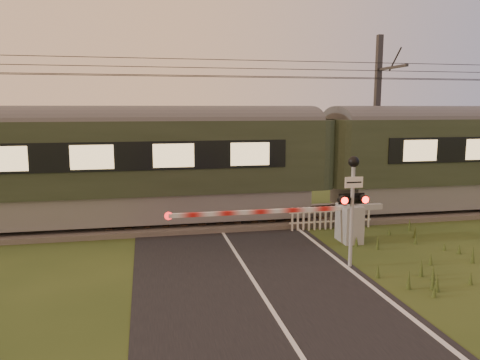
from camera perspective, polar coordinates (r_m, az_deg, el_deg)
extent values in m
plane|color=#2A3C17|center=(12.00, 1.80, -12.49)|extent=(160.00, 160.00, 0.00)
cube|color=black|center=(12.00, 1.80, -12.45)|extent=(6.00, 140.00, 0.02)
cube|color=#47423D|center=(18.09, -2.98, -4.95)|extent=(140.00, 3.40, 0.24)
cube|color=slate|center=(17.35, -2.63, -4.86)|extent=(140.00, 0.08, 0.14)
cube|color=slate|center=(18.73, -3.32, -3.84)|extent=(140.00, 0.08, 0.14)
cube|color=#2D2116|center=(18.06, -2.99, -4.55)|extent=(0.24, 2.20, 0.06)
cylinder|color=black|center=(17.31, -2.98, 12.58)|extent=(120.00, 0.02, 0.02)
cylinder|color=black|center=(17.90, -3.27, 12.46)|extent=(120.00, 0.02, 0.02)
cylinder|color=black|center=(17.65, -3.15, 14.46)|extent=(120.00, 0.02, 0.02)
cylinder|color=black|center=(17.63, -3.14, 13.49)|extent=(120.00, 0.02, 0.02)
cube|color=slate|center=(18.25, -25.13, -3.15)|extent=(20.62, 2.73, 1.02)
cube|color=#283322|center=(17.99, -25.51, 2.44)|extent=(21.48, 2.97, 2.56)
cylinder|color=#4C4C4F|center=(17.91, -25.78, 6.51)|extent=(21.48, 1.04, 1.04)
cube|color=#FFD893|center=(16.51, -26.79, 2.30)|extent=(18.47, 0.04, 0.80)
cube|color=gray|center=(15.78, 13.19, -5.16)|extent=(0.61, 0.95, 1.23)
cylinder|color=gray|center=(15.72, 12.63, -5.20)|extent=(0.13, 0.13, 1.23)
cube|color=gray|center=(15.93, 15.26, -3.18)|extent=(1.00, 0.18, 0.18)
cube|color=red|center=(14.67, 2.48, -3.89)|extent=(5.70, 0.12, 0.12)
cylinder|color=red|center=(14.27, -8.72, -4.35)|extent=(0.25, 0.04, 0.25)
cylinder|color=gray|center=(13.13, 13.45, -4.46)|extent=(0.10, 0.10, 2.80)
cube|color=white|center=(12.90, 13.71, -0.28)|extent=(0.51, 0.03, 0.30)
sphere|color=black|center=(12.88, 13.69, 2.18)|extent=(0.30, 0.30, 0.30)
cube|color=black|center=(13.03, 13.53, -2.26)|extent=(0.70, 0.06, 0.06)
cylinder|color=#FF140C|center=(12.74, 12.65, -2.48)|extent=(0.19, 0.02, 0.19)
cylinder|color=#FF140C|center=(13.00, 15.06, -2.35)|extent=(0.19, 0.02, 0.19)
cube|color=black|center=(13.07, 13.44, -2.22)|extent=(0.75, 0.02, 0.30)
cube|color=silver|center=(17.31, 10.99, -4.96)|extent=(3.14, 0.04, 0.06)
cube|color=silver|center=(17.23, 11.02, -3.73)|extent=(3.14, 0.04, 0.06)
cube|color=#2D2D30|center=(22.24, 16.28, 6.95)|extent=(0.24, 0.24, 7.54)
cube|color=#2D2D30|center=(21.29, 18.03, 12.91)|extent=(0.11, 2.40, 0.11)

